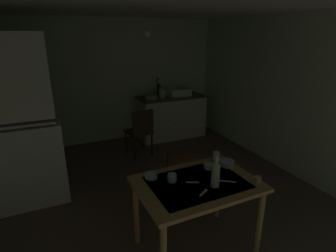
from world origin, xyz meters
The scene contains 24 objects.
ground_plane centered at (0.00, 0.00, 0.00)m, with size 5.29×5.29×0.00m, color brown.
wall_back centered at (0.00, 2.15, 1.18)m, with size 4.39×0.10×2.36m, color beige.
wall_right centered at (2.20, 0.00, 1.18)m, with size 0.10×4.31×2.36m, color beige.
ceiling_slab centered at (0.00, 0.00, 2.41)m, with size 4.39×4.31×0.10m, color white.
hutch_cabinet centered at (-1.59, 0.38, 0.98)m, with size 1.07×0.50×2.09m.
counter_cabinet centered at (1.15, 1.78, 0.43)m, with size 1.37×0.64×0.86m.
sink_basin centered at (1.31, 1.78, 0.94)m, with size 0.44×0.34×0.15m.
hand_pump centered at (0.88, 1.83, 1.03)m, with size 0.05×0.27×0.39m.
mixing_bowl_counter centered at (0.69, 1.73, 0.90)m, with size 0.24×0.24×0.08m, color tan.
stoneware_crock centered at (0.93, 1.76, 0.94)m, with size 0.14×0.14×0.16m, color beige.
dining_table centered at (0.01, -1.21, 0.66)m, with size 1.13×0.80×0.76m.
chair_far_side centered at (0.09, -0.58, 0.47)m, with size 0.46×0.46×0.86m.
chair_by_counter centered at (0.23, 1.10, 0.47)m, with size 0.46×0.46×0.86m.
serving_bowl_wide centered at (-0.35, -0.96, 0.78)m, with size 0.12×0.12×0.04m, color #9EB2C6.
soup_bowl_small centered at (0.46, -1.04, 0.78)m, with size 0.16×0.16×0.05m, color #9EB2C6.
sauce_dish centered at (0.26, -1.02, 0.78)m, with size 0.11×0.11×0.04m, color tan.
mug_tall centered at (0.44, -0.88, 0.80)m, with size 0.07×0.07×0.09m, color white.
teacup_mint centered at (-0.19, -1.10, 0.80)m, with size 0.08×0.08×0.08m, color #9EB2C6.
mug_dark centered at (0.52, -1.44, 0.79)m, with size 0.06×0.06×0.06m, color tan.
glass_bottle centered at (0.12, -1.34, 0.88)m, with size 0.08×0.08×0.29m.
table_knife centered at (0.25, -1.30, 0.76)m, with size 0.20×0.02×0.01m, color silver.
teaspoon_near_bowl centered at (-0.03, -1.20, 0.76)m, with size 0.12×0.02×0.01m, color beige.
teaspoon_by_cup centered at (-0.03, -1.39, 0.76)m, with size 0.12×0.02×0.01m, color beige.
pendant_bulb centered at (0.12, 0.35, 2.06)m, with size 0.08×0.08×0.08m, color #F9EFCC.
Camera 1 is at (-1.13, -3.08, 2.05)m, focal length 28.61 mm.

